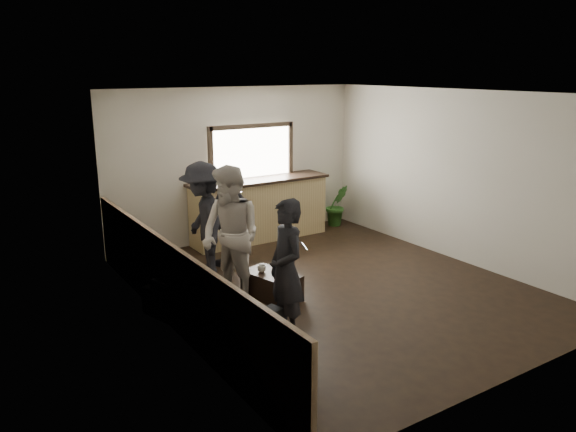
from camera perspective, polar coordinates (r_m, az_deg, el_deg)
ground at (r=8.34m, az=4.68°, el=-7.22°), size 5.00×6.00×0.01m
room_shell at (r=7.49m, az=0.44°, el=2.05°), size 5.01×6.01×2.80m
bar_counter at (r=10.44m, az=-2.96°, el=1.06°), size 2.70×0.68×2.13m
sofa at (r=7.14m, az=-7.90°, el=-8.89°), size 1.24×1.99×0.54m
coffee_table at (r=7.90m, az=-1.65°, el=-7.05°), size 0.64×0.90×0.36m
cup_a at (r=7.88m, az=-2.69°, el=-5.36°), size 0.16×0.16×0.09m
cup_b at (r=7.79m, az=-0.27°, el=-5.60°), size 0.13×0.13×0.09m
potted_plant at (r=11.44m, az=5.00°, el=1.10°), size 0.52×0.45×0.84m
person_a at (r=6.58m, az=-0.18°, el=-5.47°), size 0.51×0.67×1.69m
person_b at (r=7.54m, az=-5.82°, el=-2.04°), size 0.94×1.08×1.89m
person_c at (r=8.40m, az=-8.56°, el=-0.65°), size 0.90×1.29×1.81m
person_d at (r=9.03m, az=-6.07°, el=-0.19°), size 1.01×0.71×1.59m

